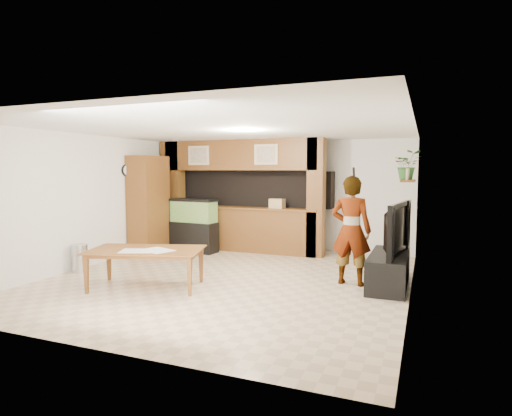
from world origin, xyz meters
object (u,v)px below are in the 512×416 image
at_px(person, 351,230).
at_px(dining_table, 146,269).
at_px(pantry_cabinet, 149,205).
at_px(aquarium, 194,226).
at_px(television, 390,228).

bearing_deg(person, dining_table, 31.10).
bearing_deg(dining_table, pantry_cabinet, 107.63).
bearing_deg(aquarium, pantry_cabinet, -143.34).
distance_m(pantry_cabinet, dining_table, 3.14).
xyz_separation_m(pantry_cabinet, person, (4.75, -1.03, -0.20)).
bearing_deg(dining_table, aquarium, 88.82).
bearing_deg(pantry_cabinet, aquarium, 30.85).
relative_size(pantry_cabinet, person, 1.23).
distance_m(person, dining_table, 3.41).
bearing_deg(pantry_cabinet, person, -12.23).
height_order(person, dining_table, person).
distance_m(television, dining_table, 4.01).
bearing_deg(person, pantry_cabinet, -7.18).
height_order(pantry_cabinet, television, pantry_cabinet).
relative_size(person, dining_table, 1.01).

